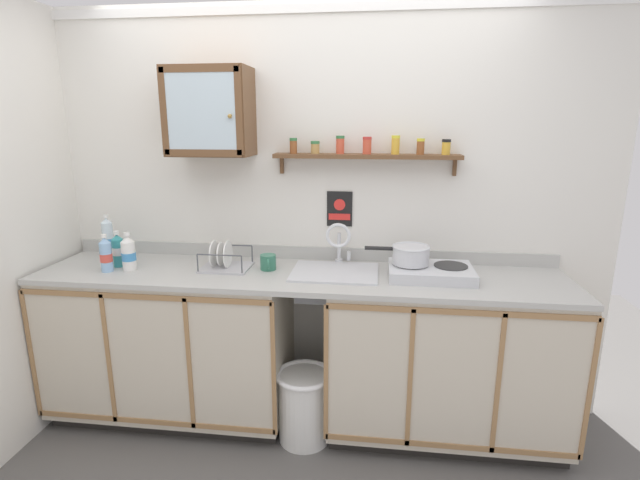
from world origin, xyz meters
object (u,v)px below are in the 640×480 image
(saucepan, at_px, (410,254))
(warning_sign, at_px, (340,209))
(dish_rack, at_px, (224,262))
(bottle_water_blue_0, at_px, (106,255))
(bottle_water_clear_2, at_px, (108,240))
(bottle_opaque_white_3, at_px, (129,253))
(hot_plate_stove, at_px, (431,272))
(trash_bin, at_px, (304,404))
(wall_cabinet, at_px, (210,112))
(mug, at_px, (268,262))
(bottle_detergent_teal_1, at_px, (118,250))
(sink, at_px, (335,277))

(saucepan, bearing_deg, warning_sign, 148.72)
(dish_rack, bearing_deg, bottle_water_blue_0, -167.80)
(bottle_water_clear_2, bearing_deg, bottle_opaque_white_3, -37.98)
(hot_plate_stove, distance_m, trash_bin, 1.05)
(bottle_opaque_white_3, relative_size, wall_cabinet, 0.45)
(wall_cabinet, bearing_deg, hot_plate_stove, -6.44)
(saucepan, relative_size, warning_sign, 1.70)
(saucepan, xyz_separation_m, mug, (-0.82, -0.00, -0.08))
(bottle_detergent_teal_1, bearing_deg, dish_rack, 3.50)
(trash_bin, bearing_deg, bottle_detergent_teal_1, 172.14)
(dish_rack, relative_size, mug, 2.19)
(saucepan, height_order, warning_sign, warning_sign)
(bottle_water_clear_2, relative_size, warning_sign, 1.35)
(bottle_water_clear_2, relative_size, dish_rack, 1.03)
(bottle_water_clear_2, bearing_deg, dish_rack, -6.11)
(sink, distance_m, saucepan, 0.45)
(bottle_opaque_white_3, xyz_separation_m, warning_sign, (1.20, 0.36, 0.22))
(saucepan, distance_m, bottle_detergent_teal_1, 1.72)
(bottle_opaque_white_3, xyz_separation_m, wall_cabinet, (0.45, 0.23, 0.80))
(bottle_water_clear_2, bearing_deg, wall_cabinet, 4.13)
(saucepan, xyz_separation_m, bottle_water_blue_0, (-1.73, -0.15, -0.02))
(dish_rack, bearing_deg, mug, 2.07)
(dish_rack, bearing_deg, bottle_opaque_white_3, -170.02)
(bottle_water_clear_2, bearing_deg, hot_plate_stove, -2.78)
(wall_cabinet, xyz_separation_m, warning_sign, (0.74, 0.14, -0.57))
(mug, xyz_separation_m, wall_cabinet, (-0.35, 0.12, 0.85))
(dish_rack, height_order, trash_bin, dish_rack)
(saucepan, height_order, wall_cabinet, wall_cabinet)
(wall_cabinet, relative_size, warning_sign, 2.32)
(bottle_detergent_teal_1, distance_m, wall_cabinet, 0.98)
(bottle_detergent_teal_1, relative_size, trash_bin, 0.50)
(bottle_water_blue_0, distance_m, bottle_detergent_teal_1, 0.10)
(sink, distance_m, bottle_water_clear_2, 1.44)
(sink, height_order, bottle_water_clear_2, bottle_water_clear_2)
(saucepan, bearing_deg, mug, -179.88)
(hot_plate_stove, xyz_separation_m, mug, (-0.93, 0.02, 0.01))
(saucepan, distance_m, bottle_water_clear_2, 1.85)
(bottle_water_blue_0, height_order, bottle_detergent_teal_1, bottle_water_blue_0)
(sink, distance_m, bottle_detergent_teal_1, 1.30)
(bottle_water_clear_2, bearing_deg, sink, -3.02)
(wall_cabinet, bearing_deg, trash_bin, -29.07)
(sink, distance_m, trash_bin, 0.76)
(warning_sign, bearing_deg, mug, -146.76)
(sink, xyz_separation_m, wall_cabinet, (-0.74, 0.12, 0.93))
(saucepan, relative_size, trash_bin, 0.85)
(bottle_water_blue_0, height_order, bottle_water_clear_2, bottle_water_clear_2)
(bottle_detergent_teal_1, height_order, trash_bin, bottle_detergent_teal_1)
(saucepan, distance_m, dish_rack, 1.08)
(dish_rack, distance_m, mug, 0.26)
(bottle_water_blue_0, relative_size, bottle_water_clear_2, 0.76)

